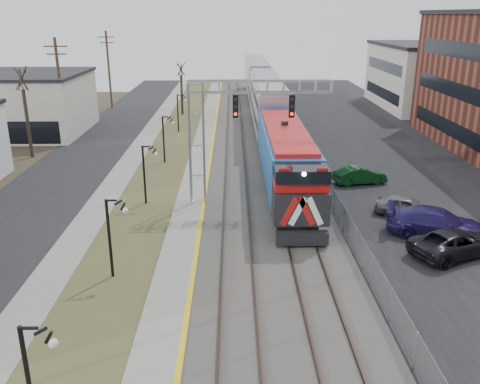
{
  "coord_description": "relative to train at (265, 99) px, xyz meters",
  "views": [
    {
      "loc": [
        1.81,
        -3.85,
        12.0
      ],
      "look_at": [
        2.21,
        22.92,
        2.6
      ],
      "focal_mm": 38.0,
      "sensor_mm": 36.0,
      "label": 1
    }
  ],
  "objects": [
    {
      "name": "platform_edge",
      "position": [
        -5.62,
        -18.75,
        -2.64
      ],
      "size": [
        0.24,
        120.0,
        0.01
      ],
      "primitive_type": "cube",
      "color": "gold",
      "rests_on": "platform"
    },
    {
      "name": "lampposts",
      "position": [
        -9.5,
        -35.46,
        -0.88
      ],
      "size": [
        0.14,
        62.14,
        4.0
      ],
      "color": "black",
      "rests_on": "ground"
    },
    {
      "name": "sidewalk",
      "position": [
        -12.5,
        -18.75,
        -2.84
      ],
      "size": [
        2.0,
        120.0,
        0.08
      ],
      "primitive_type": "cube",
      "color": "gray",
      "rests_on": "ground"
    },
    {
      "name": "train",
      "position": [
        0.0,
        0.0,
        0.0
      ],
      "size": [
        3.0,
        63.05,
        5.33
      ],
      "color": "#1352A1",
      "rests_on": "ground"
    },
    {
      "name": "car_lot_f",
      "position": [
        5.76,
        -21.74,
        -2.24
      ],
      "size": [
        4.07,
        2.06,
        1.28
      ],
      "primitive_type": "imported",
      "rotation": [
        0.0,
        0.0,
        1.76
      ],
      "color": "#0A3612",
      "rests_on": "ground"
    },
    {
      "name": "street_west",
      "position": [
        -17.0,
        -18.75,
        -2.86
      ],
      "size": [
        7.0,
        120.0,
        0.04
      ],
      "primitive_type": "cube",
      "color": "black",
      "rests_on": "ground"
    },
    {
      "name": "track_near",
      "position": [
        -3.5,
        -18.75,
        -2.61
      ],
      "size": [
        1.58,
        120.0,
        0.15
      ],
      "color": "#2D2119",
      "rests_on": "ballast_bed"
    },
    {
      "name": "parking_lot",
      "position": [
        10.5,
        -18.75,
        -2.86
      ],
      "size": [
        16.0,
        120.0,
        0.04
      ],
      "primitive_type": "cube",
      "color": "black",
      "rests_on": "ground"
    },
    {
      "name": "car_lot_c",
      "position": [
        7.92,
        -33.67,
        -2.18
      ],
      "size": [
        5.58,
        4.21,
        1.41
      ],
      "primitive_type": "imported",
      "rotation": [
        0.0,
        0.0,
        1.99
      ],
      "color": "black",
      "rests_on": "ground"
    },
    {
      "name": "ballast_bed",
      "position": [
        -1.5,
        -18.75,
        -2.78
      ],
      "size": [
        8.0,
        120.0,
        0.2
      ],
      "primitive_type": "cube",
      "color": "#595651",
      "rests_on": "ground"
    },
    {
      "name": "bare_trees",
      "position": [
        -18.16,
        -14.84,
        -0.18
      ],
      "size": [
        12.3,
        42.3,
        5.95
      ],
      "color": "#382D23",
      "rests_on": "ground"
    },
    {
      "name": "platform",
      "position": [
        -6.5,
        -18.75,
        -2.76
      ],
      "size": [
        2.0,
        120.0,
        0.24
      ],
      "primitive_type": "cube",
      "color": "gray",
      "rests_on": "ground"
    },
    {
      "name": "grass_median",
      "position": [
        -9.5,
        -18.75,
        -2.85
      ],
      "size": [
        4.0,
        120.0,
        0.06
      ],
      "primitive_type": "cube",
      "color": "#4C4E2A",
      "rests_on": "ground"
    },
    {
      "name": "track_far",
      "position": [
        -0.0,
        -18.75,
        -2.61
      ],
      "size": [
        1.58,
        120.0,
        0.15
      ],
      "color": "#2D2119",
      "rests_on": "ballast_bed"
    },
    {
      "name": "car_lot_d",
      "position": [
        7.88,
        -31.3,
        -2.08
      ],
      "size": [
        5.99,
        3.98,
        1.61
      ],
      "primitive_type": "imported",
      "rotation": [
        0.0,
        0.0,
        1.23
      ],
      "color": "#1D154B",
      "rests_on": "ground"
    },
    {
      "name": "signal_gantry",
      "position": [
        -4.28,
        -25.76,
        2.7
      ],
      "size": [
        9.0,
        1.07,
        8.15
      ],
      "color": "gray",
      "rests_on": "ground"
    },
    {
      "name": "car_lot_e",
      "position": [
        7.13,
        -28.19,
        -2.24
      ],
      "size": [
        4.05,
        2.8,
        1.28
      ],
      "primitive_type": "imported",
      "rotation": [
        0.0,
        0.0,
        1.19
      ],
      "color": "slate",
      "rests_on": "ground"
    },
    {
      "name": "fence",
      "position": [
        2.7,
        -18.75,
        -2.08
      ],
      "size": [
        0.04,
        120.0,
        1.6
      ],
      "primitive_type": "cube",
      "color": "gray",
      "rests_on": "ground"
    }
  ]
}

